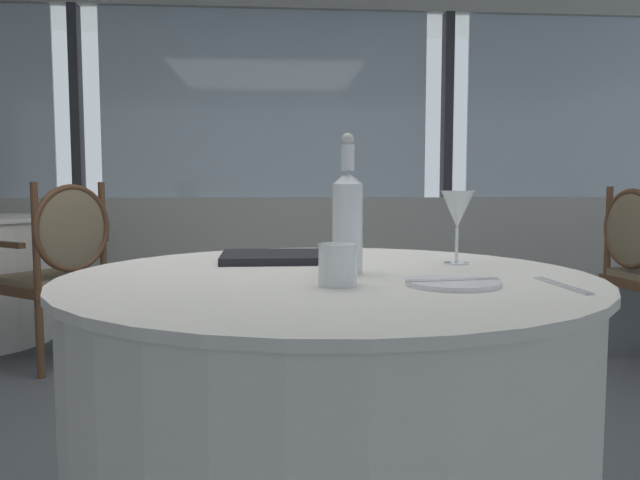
{
  "coord_description": "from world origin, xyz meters",
  "views": [
    {
      "loc": [
        0.01,
        -2.26,
        0.98
      ],
      "look_at": [
        0.13,
        -0.7,
        0.84
      ],
      "focal_mm": 35.36,
      "sensor_mm": 36.0,
      "label": 1
    }
  ],
  "objects_px": {
    "side_plate": "(453,283)",
    "menu_book": "(281,257)",
    "wine_glass": "(457,211)",
    "dining_chair_0_0": "(59,261)",
    "water_bottle": "(347,218)",
    "water_tumbler": "(338,265)"
  },
  "relations": [
    {
      "from": "side_plate",
      "to": "dining_chair_0_0",
      "type": "bearing_deg",
      "value": 124.25
    },
    {
      "from": "wine_glass",
      "to": "water_tumbler",
      "type": "relative_size",
      "value": 2.21
    },
    {
      "from": "water_bottle",
      "to": "water_tumbler",
      "type": "height_order",
      "value": "water_bottle"
    },
    {
      "from": "side_plate",
      "to": "wine_glass",
      "type": "distance_m",
      "value": 0.37
    },
    {
      "from": "water_bottle",
      "to": "wine_glass",
      "type": "relative_size",
      "value": 1.7
    },
    {
      "from": "menu_book",
      "to": "side_plate",
      "type": "bearing_deg",
      "value": -52.54
    },
    {
      "from": "water_bottle",
      "to": "water_tumbler",
      "type": "bearing_deg",
      "value": -103.37
    },
    {
      "from": "side_plate",
      "to": "water_bottle",
      "type": "height_order",
      "value": "water_bottle"
    },
    {
      "from": "water_tumbler",
      "to": "menu_book",
      "type": "height_order",
      "value": "water_tumbler"
    },
    {
      "from": "wine_glass",
      "to": "menu_book",
      "type": "distance_m",
      "value": 0.48
    },
    {
      "from": "wine_glass",
      "to": "dining_chair_0_0",
      "type": "xyz_separation_m",
      "value": [
        -1.59,
        1.85,
        -0.34
      ]
    },
    {
      "from": "water_tumbler",
      "to": "side_plate",
      "type": "bearing_deg",
      "value": -3.53
    },
    {
      "from": "wine_glass",
      "to": "menu_book",
      "type": "relative_size",
      "value": 0.6
    },
    {
      "from": "side_plate",
      "to": "water_tumbler",
      "type": "bearing_deg",
      "value": 176.47
    },
    {
      "from": "side_plate",
      "to": "menu_book",
      "type": "bearing_deg",
      "value": 127.57
    },
    {
      "from": "side_plate",
      "to": "menu_book",
      "type": "relative_size",
      "value": 0.61
    },
    {
      "from": "side_plate",
      "to": "dining_chair_0_0",
      "type": "height_order",
      "value": "dining_chair_0_0"
    },
    {
      "from": "menu_book",
      "to": "dining_chair_0_0",
      "type": "xyz_separation_m",
      "value": [
        -1.14,
        1.73,
        -0.21
      ]
    },
    {
      "from": "menu_book",
      "to": "dining_chair_0_0",
      "type": "relative_size",
      "value": 0.32
    },
    {
      "from": "side_plate",
      "to": "dining_chair_0_0",
      "type": "distance_m",
      "value": 2.64
    },
    {
      "from": "menu_book",
      "to": "dining_chair_0_0",
      "type": "bearing_deg",
      "value": 123.24
    },
    {
      "from": "side_plate",
      "to": "menu_book",
      "type": "xyz_separation_m",
      "value": [
        -0.34,
        0.44,
        0.01
      ]
    }
  ]
}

